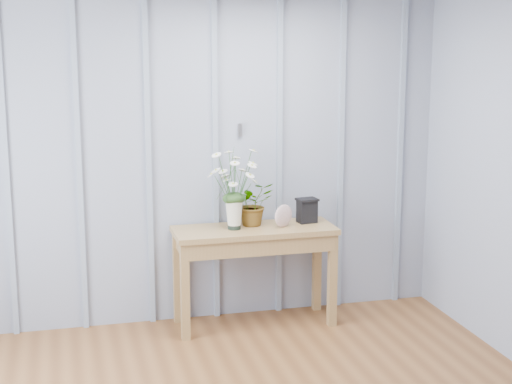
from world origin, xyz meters
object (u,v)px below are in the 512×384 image
object	(u,v)px
sideboard	(254,243)
carved_box	(307,210)
felt_disc_vessel	(283,216)
daisy_vase	(234,179)

from	to	relation	value
sideboard	carved_box	size ratio (longest dim) A/B	6.41
sideboard	felt_disc_vessel	xyz separation A→B (m)	(0.21, -0.03, 0.20)
felt_disc_vessel	carved_box	size ratio (longest dim) A/B	0.91
felt_disc_vessel	sideboard	bearing A→B (deg)	144.25
daisy_vase	felt_disc_vessel	bearing A→B (deg)	-4.43
sideboard	felt_disc_vessel	distance (m)	0.30
carved_box	daisy_vase	bearing A→B (deg)	-173.96
sideboard	carved_box	distance (m)	0.48
sideboard	daisy_vase	distance (m)	0.51
felt_disc_vessel	daisy_vase	bearing A→B (deg)	148.26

